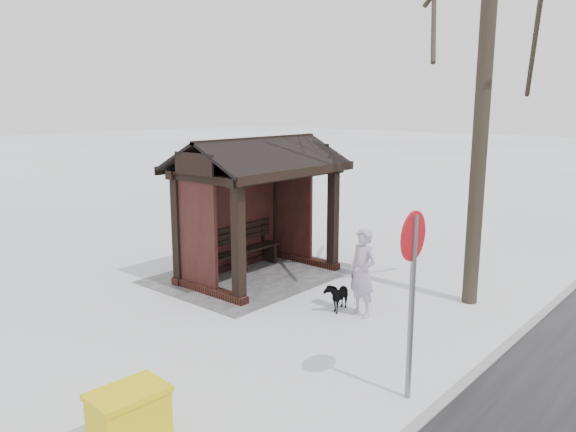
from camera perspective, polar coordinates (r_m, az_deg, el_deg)
The scene contains 8 objects.
ground at distance 12.57m, azimuth -2.91°, elevation -6.17°, with size 120.00×120.00×0.00m, color white.
kerb at distance 9.84m, azimuth 21.50°, elevation -12.06°, with size 120.00×0.15×0.06m, color gray.
trampled_patch at distance 12.70m, azimuth -3.56°, elevation -5.96°, with size 4.20×3.20×0.02m, color gray.
bus_shelter at distance 12.20m, azimuth -3.55°, elevation 3.72°, with size 3.60×2.40×3.09m.
pedestrian at distance 10.19m, azimuth 7.57°, elevation -5.72°, with size 0.59×0.39×1.62m, color #B0A0BC.
dog at distance 10.59m, azimuth 5.02°, elevation -8.03°, with size 0.30×0.66×0.56m, color black.
grit_bin at distance 6.96m, azimuth -15.83°, elevation -18.97°, with size 0.88×0.63×0.65m.
road_sign at distance 7.23m, azimuth 12.50°, elevation -5.03°, with size 0.64×0.10×2.50m.
Camera 1 is at (8.64, 8.30, 3.80)m, focal length 35.00 mm.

